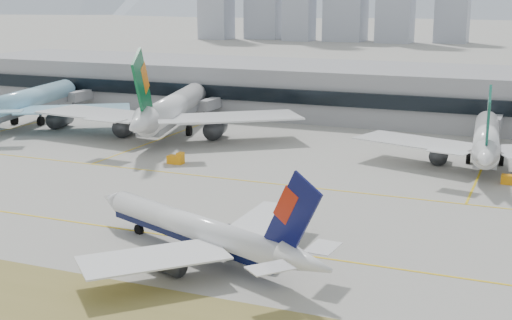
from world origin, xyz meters
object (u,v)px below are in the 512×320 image
at_px(taxiing_airliner, 202,232).
at_px(terminal, 376,92).
at_px(widebody_cathay, 486,141).
at_px(widebody_eva, 171,111).
at_px(widebody_korean, 24,103).

relative_size(taxiing_airliner, terminal, 0.16).
relative_size(widebody_cathay, terminal, 0.20).
bearing_deg(widebody_eva, terminal, -54.80).
height_order(widebody_korean, widebody_cathay, widebody_korean).
bearing_deg(widebody_cathay, taxiing_airliner, 152.23).
xyz_separation_m(widebody_korean, widebody_eva, (45.78, 2.60, 0.35)).
distance_m(widebody_eva, terminal, 65.53).
xyz_separation_m(taxiing_airliner, widebody_korean, (-93.20, 73.73, 2.49)).
bearing_deg(terminal, widebody_eva, -130.32).
xyz_separation_m(widebody_eva, terminal, (42.40, 49.96, 0.81)).
relative_size(taxiing_airliner, widebody_eva, 0.66).
distance_m(taxiing_airliner, widebody_korean, 118.86).
distance_m(taxiing_airliner, terminal, 126.44).
relative_size(widebody_korean, widebody_eva, 0.96).
bearing_deg(taxiing_airliner, widebody_korean, -16.31).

